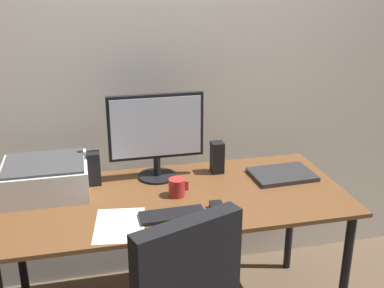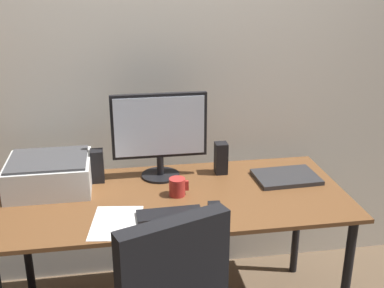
# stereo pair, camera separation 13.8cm
# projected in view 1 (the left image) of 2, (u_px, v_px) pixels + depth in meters

# --- Properties ---
(back_wall) EXTENTS (6.40, 0.10, 2.60)m
(back_wall) POSITION_uv_depth(u_px,v_px,m) (153.00, 60.00, 2.60)
(back_wall) COLOR silver
(back_wall) RESTS_ON ground
(desk) EXTENTS (1.68, 0.75, 0.74)m
(desk) POSITION_uv_depth(u_px,v_px,m) (173.00, 210.00, 2.33)
(desk) COLOR brown
(desk) RESTS_ON ground
(monitor) EXTENTS (0.49, 0.20, 0.45)m
(monitor) POSITION_uv_depth(u_px,v_px,m) (156.00, 132.00, 2.42)
(monitor) COLOR black
(monitor) RESTS_ON desk
(keyboard) EXTENTS (0.29, 0.12, 0.02)m
(keyboard) POSITION_uv_depth(u_px,v_px,m) (172.00, 215.00, 2.11)
(keyboard) COLOR black
(keyboard) RESTS_ON desk
(mouse) EXTENTS (0.06, 0.10, 0.03)m
(mouse) POSITION_uv_depth(u_px,v_px,m) (217.00, 208.00, 2.16)
(mouse) COLOR black
(mouse) RESTS_ON desk
(coffee_mug) EXTENTS (0.09, 0.08, 0.09)m
(coffee_mug) POSITION_uv_depth(u_px,v_px,m) (177.00, 187.00, 2.29)
(coffee_mug) COLOR #B72D28
(coffee_mug) RESTS_ON desk
(laptop) EXTENTS (0.33, 0.24, 0.02)m
(laptop) POSITION_uv_depth(u_px,v_px,m) (282.00, 174.00, 2.51)
(laptop) COLOR #2D2D30
(laptop) RESTS_ON desk
(speaker_left) EXTENTS (0.06, 0.07, 0.17)m
(speaker_left) POSITION_uv_depth(u_px,v_px,m) (94.00, 168.00, 2.40)
(speaker_left) COLOR black
(speaker_left) RESTS_ON desk
(speaker_right) EXTENTS (0.06, 0.07, 0.17)m
(speaker_right) POSITION_uv_depth(u_px,v_px,m) (217.00, 157.00, 2.54)
(speaker_right) COLOR black
(speaker_right) RESTS_ON desk
(printer) EXTENTS (0.40, 0.34, 0.16)m
(printer) POSITION_uv_depth(u_px,v_px,m) (46.00, 178.00, 2.31)
(printer) COLOR silver
(printer) RESTS_ON desk
(paper_sheet) EXTENTS (0.25, 0.32, 0.00)m
(paper_sheet) POSITION_uv_depth(u_px,v_px,m) (120.00, 225.00, 2.04)
(paper_sheet) COLOR white
(paper_sheet) RESTS_ON desk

